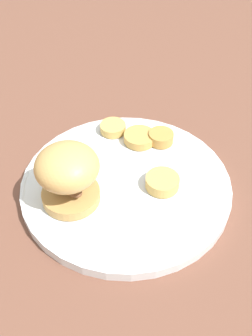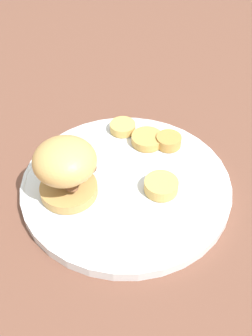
% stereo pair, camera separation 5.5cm
% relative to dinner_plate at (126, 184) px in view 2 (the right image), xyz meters
% --- Properties ---
extents(ground_plane, '(4.00, 4.00, 0.00)m').
position_rel_dinner_plate_xyz_m(ground_plane, '(0.00, 0.00, -0.01)').
color(ground_plane, brown).
extents(dinner_plate, '(0.30, 0.30, 0.02)m').
position_rel_dinner_plate_xyz_m(dinner_plate, '(0.00, 0.00, 0.00)').
color(dinner_plate, white).
rests_on(dinner_plate, ground_plane).
extents(sandwich, '(0.08, 0.09, 0.09)m').
position_rel_dinner_plate_xyz_m(sandwich, '(-0.01, -0.08, 0.05)').
color(sandwich, tan).
rests_on(sandwich, dinner_plate).
extents(potato_round_0, '(0.04, 0.04, 0.01)m').
position_rel_dinner_plate_xyz_m(potato_round_0, '(-0.11, 0.03, 0.01)').
color(potato_round_0, tan).
rests_on(potato_round_0, dinner_plate).
extents(potato_round_1, '(0.04, 0.04, 0.02)m').
position_rel_dinner_plate_xyz_m(potato_round_1, '(-0.06, 0.09, 0.02)').
color(potato_round_1, '#BC8942').
rests_on(potato_round_1, dinner_plate).
extents(potato_round_2, '(0.05, 0.05, 0.01)m').
position_rel_dinner_plate_xyz_m(potato_round_2, '(-0.07, 0.06, 0.01)').
color(potato_round_2, tan).
rests_on(potato_round_2, dinner_plate).
extents(potato_round_3, '(0.05, 0.05, 0.02)m').
position_rel_dinner_plate_xyz_m(potato_round_3, '(0.03, 0.04, 0.02)').
color(potato_round_3, tan).
rests_on(potato_round_3, dinner_plate).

